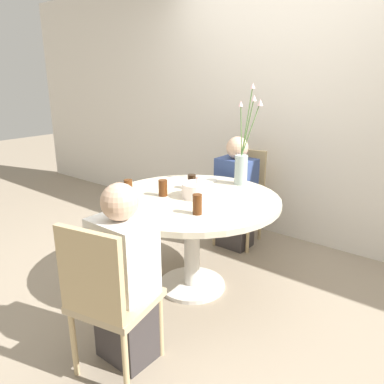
{
  "coord_description": "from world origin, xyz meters",
  "views": [
    {
      "loc": [
        1.61,
        -2.02,
        1.59
      ],
      "look_at": [
        0.0,
        0.0,
        0.78
      ],
      "focal_mm": 35.0,
      "sensor_mm": 36.0,
      "label": 1
    }
  ],
  "objects": [
    {
      "name": "side_plate",
      "position": [
        -0.18,
        0.43,
        0.74
      ],
      "size": [
        0.18,
        0.18,
        0.01
      ],
      "color": "silver",
      "rests_on": "dining_table"
    },
    {
      "name": "drink_glass_0",
      "position": [
        0.24,
        -0.25,
        0.8
      ],
      "size": [
        0.06,
        0.06,
        0.13
      ],
      "color": "#51280F",
      "rests_on": "dining_table"
    },
    {
      "name": "wall_back",
      "position": [
        0.0,
        1.39,
        1.3
      ],
      "size": [
        8.0,
        0.05,
        2.6
      ],
      "color": "silver",
      "rests_on": "ground_plane"
    },
    {
      "name": "drink_glass_3",
      "position": [
        -0.13,
        0.17,
        0.79
      ],
      "size": [
        0.06,
        0.06,
        0.11
      ],
      "color": "black",
      "rests_on": "dining_table"
    },
    {
      "name": "flower_vase",
      "position": [
        0.1,
        0.52,
        0.93
      ],
      "size": [
        0.18,
        0.19,
        0.79
      ],
      "color": "#9EB2AD",
      "rests_on": "dining_table"
    },
    {
      "name": "birthday_cake",
      "position": [
        0.03,
        0.03,
        0.79
      ],
      "size": [
        0.22,
        0.22,
        0.15
      ],
      "color": "white",
      "rests_on": "dining_table"
    },
    {
      "name": "drink_glass_2",
      "position": [
        -0.4,
        -0.25,
        0.79
      ],
      "size": [
        0.06,
        0.06,
        0.12
      ],
      "color": "#51280F",
      "rests_on": "dining_table"
    },
    {
      "name": "chair_far_back",
      "position": [
        -0.17,
        0.99,
        0.5
      ],
      "size": [
        0.46,
        0.46,
        0.9
      ],
      "rotation": [
        0.0,
        0.0,
        0.17
      ],
      "color": "tan",
      "rests_on": "ground_plane"
    },
    {
      "name": "person_guest",
      "position": [
        -0.14,
        0.83,
        0.5
      ],
      "size": [
        0.34,
        0.24,
        1.06
      ],
      "color": "#383333",
      "rests_on": "ground_plane"
    },
    {
      "name": "chair_left_flank",
      "position": [
        0.21,
        -0.98,
        0.5
      ],
      "size": [
        0.48,
        0.48,
        0.9
      ],
      "rotation": [
        0.0,
        0.0,
        3.36
      ],
      "color": "tan",
      "rests_on": "ground_plane"
    },
    {
      "name": "dining_table",
      "position": [
        0.0,
        0.0,
        0.61
      ],
      "size": [
        1.28,
        1.28,
        0.74
      ],
      "color": "beige",
      "rests_on": "ground_plane"
    },
    {
      "name": "ground_plane",
      "position": [
        0.0,
        0.0,
        0.0
      ],
      "size": [
        16.0,
        16.0,
        0.0
      ],
      "primitive_type": "plane",
      "color": "gray"
    },
    {
      "name": "person_boy",
      "position": [
        0.18,
        -0.83,
        0.5
      ],
      "size": [
        0.34,
        0.24,
        1.06
      ],
      "color": "#383333",
      "rests_on": "ground_plane"
    },
    {
      "name": "drink_glass_1",
      "position": [
        -0.19,
        -0.1,
        0.79
      ],
      "size": [
        0.07,
        0.07,
        0.12
      ],
      "color": "#51280F",
      "rests_on": "dining_table"
    }
  ]
}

